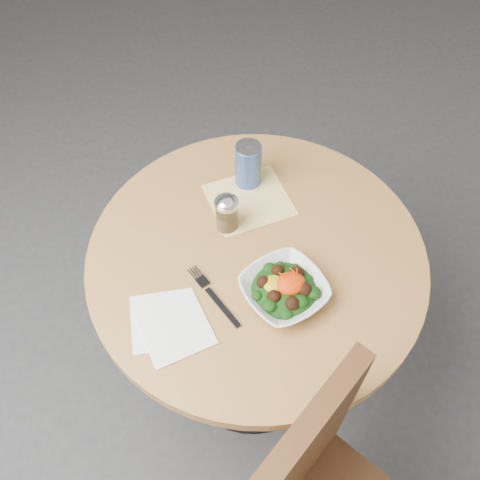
{
  "coord_description": "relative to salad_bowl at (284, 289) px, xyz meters",
  "views": [
    {
      "loc": [
        -0.38,
        -0.69,
        1.92
      ],
      "look_at": [
        -0.04,
        0.02,
        0.81
      ],
      "focal_mm": 40.0,
      "sensor_mm": 36.0,
      "label": 1
    }
  ],
  "objects": [
    {
      "name": "ground",
      "position": [
        -0.0,
        0.14,
        -0.78
      ],
      "size": [
        6.0,
        6.0,
        0.0
      ],
      "primitive_type": "plane",
      "color": "#303033",
      "rests_on": "ground"
    },
    {
      "name": "table",
      "position": [
        -0.0,
        0.14,
        -0.23
      ],
      "size": [
        0.9,
        0.9,
        0.75
      ],
      "color": "black",
      "rests_on": "ground"
    },
    {
      "name": "cloth_napkin",
      "position": [
        0.06,
        0.31,
        -0.03
      ],
      "size": [
        0.23,
        0.21,
        0.0
      ],
      "primitive_type": "cube",
      "rotation": [
        0.0,
        0.0,
        -0.07
      ],
      "color": "#E7A40C",
      "rests_on": "table"
    },
    {
      "name": "paper_napkins",
      "position": [
        -0.29,
        0.04,
        -0.03
      ],
      "size": [
        0.19,
        0.21,
        0.0
      ],
      "color": "white",
      "rests_on": "table"
    },
    {
      "name": "salad_bowl",
      "position": [
        0.0,
        0.0,
        0.0
      ],
      "size": [
        0.23,
        0.23,
        0.08
      ],
      "color": "silver",
      "rests_on": "table"
    },
    {
      "name": "fork",
      "position": [
        -0.16,
        0.08,
        -0.02
      ],
      "size": [
        0.06,
        0.21,
        0.0
      ],
      "color": "black",
      "rests_on": "table"
    },
    {
      "name": "spice_shaker",
      "position": [
        -0.04,
        0.26,
        0.03
      ],
      "size": [
        0.06,
        0.06,
        0.11
      ],
      "color": "silver",
      "rests_on": "table"
    },
    {
      "name": "beverage_can",
      "position": [
        0.08,
        0.38,
        0.04
      ],
      "size": [
        0.07,
        0.07,
        0.14
      ],
      "color": "navy",
      "rests_on": "table"
    }
  ]
}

